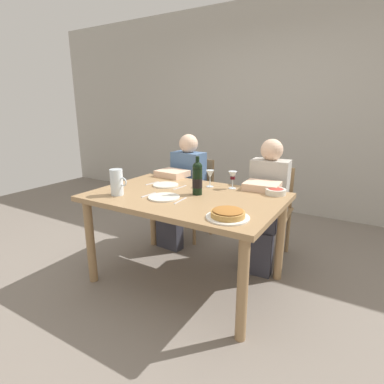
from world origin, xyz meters
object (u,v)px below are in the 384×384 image
Objects in this scene: diner_right at (266,200)px; diner_left at (182,187)px; chair_left at (195,193)px; wine_bottle at (197,178)px; salad_bowl at (276,191)px; dinner_plate_right_setting at (164,197)px; wine_glass_left_diner at (233,176)px; dining_table at (186,206)px; dinner_plate_left_setting at (166,185)px; wine_glass_right_diner at (210,175)px; chair_right at (271,206)px; baked_tart at (228,214)px; water_pitcher at (117,184)px.

diner_left is at bearing -5.87° from diner_right.
wine_bottle is at bearing 125.92° from chair_left.
salad_bowl is 0.66× the size of dinner_plate_right_setting.
diner_right is at bearing 51.16° from wine_glass_left_diner.
salad_bowl is at bearing 30.69° from wine_bottle.
dining_table is 6.62× the size of dinner_plate_left_setting.
wine_glass_right_diner reaches higher than salad_bowl.
salad_bowl is at bearing 31.40° from dining_table.
dinner_plate_right_setting is 1.20m from chair_right.
wine_glass_left_diner is 0.66× the size of dinner_plate_left_setting.
baked_tart reaches higher than dinner_plate_left_setting.
wine_glass_right_diner reaches higher than dinner_plate_right_setting.
wine_bottle is 0.26× the size of diner_left.
chair_left is at bearing 121.61° from wine_bottle.
diner_left reaches higher than dinner_plate_left_setting.
water_pitcher is 0.18× the size of diner_left.
wine_glass_right_diner is 0.17× the size of chair_right.
diner_right is (0.01, -0.24, 0.12)m from chair_right.
wine_glass_right_diner is (-0.56, -0.05, 0.08)m from salad_bowl.
diner_right is at bearing 120.76° from salad_bowl.
water_pitcher reaches higher than dinner_plate_left_setting.
water_pitcher is at bearing 40.78° from diner_right.
dinner_plate_right_setting is (-0.34, -0.53, -0.10)m from wine_glass_left_diner.
chair_left is 0.75× the size of diner_right.
wine_bottle is at bearing 135.59° from diner_left.
chair_right is at bearing -90.70° from diner_right.
salad_bowl is 0.95m from dinner_plate_left_setting.
dinner_plate_left_setting is (-0.82, 0.47, -0.02)m from baked_tart.
wine_glass_left_diner is 0.13× the size of diner_right.
water_pitcher is at bearing 177.98° from baked_tart.
chair_right reaches higher than dinner_plate_left_setting.
dinner_plate_left_setting is at bearing -154.68° from wine_glass_right_diner.
water_pitcher is at bearing -137.32° from wine_glass_left_diner.
chair_right is (0.44, 0.87, -0.17)m from dining_table.
diner_left is 1.33× the size of chair_right.
wine_glass_left_diner is 0.13× the size of diner_left.
baked_tart is at bearing -54.14° from wine_glass_right_diner.
wine_glass_left_diner is (-0.37, -0.01, 0.08)m from salad_bowl.
water_pitcher is 0.97m from diner_left.
salad_bowl is at bearing 31.37° from water_pitcher.
diner_right is at bearing 55.42° from dinner_plate_right_setting.
salad_bowl is 0.14× the size of diner_left.
wine_glass_left_diner is 1.01× the size of wine_glass_right_diner.
diner_left reaches higher than chair_left.
chair_left is at bearing 128.14° from baked_tart.
wine_bottle reaches higher than chair_left.
salad_bowl is 0.19× the size of chair_left.
salad_bowl is (0.54, 0.32, -0.10)m from wine_bottle.
chair_left is at bearing 142.22° from wine_glass_left_diner.
baked_tart reaches higher than salad_bowl.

